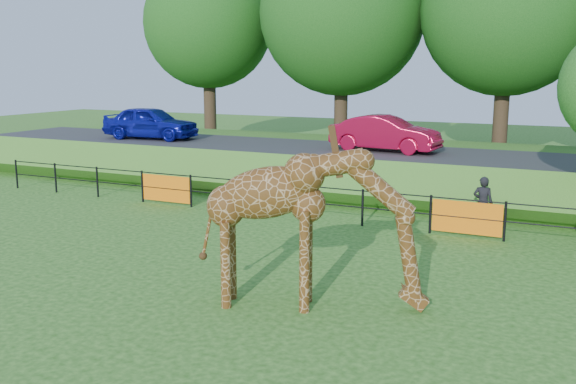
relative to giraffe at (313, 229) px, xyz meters
The scene contains 9 objects.
ground 2.45m from the giraffe, 131.03° to the right, with size 90.00×90.00×0.00m, color #215214.
giraffe is the anchor object (origin of this frame).
perimeter_fence 6.78m from the giraffe, 100.58° to the left, with size 28.07×0.10×1.10m, color black, non-canonical shape.
embankment 14.17m from the giraffe, 94.99° to the left, with size 40.00×9.00×1.30m, color #215214.
road 12.65m from the giraffe, 95.58° to the left, with size 40.00×5.00×0.12m, color #2F3032.
car_blue 18.13m from the giraffe, 136.82° to the left, with size 1.73×4.30×1.47m, color #161CB3.
car_red 12.99m from the giraffe, 100.88° to the left, with size 1.45×4.15×1.37m, color #B50C33.
visitor 7.98m from the giraffe, 75.29° to the left, with size 0.56×0.37×1.55m, color black.
bg_tree_line 21.35m from the giraffe, 88.16° to the left, with size 37.30×8.80×11.82m.
Camera 1 is at (5.88, -9.53, 4.62)m, focal length 40.00 mm.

